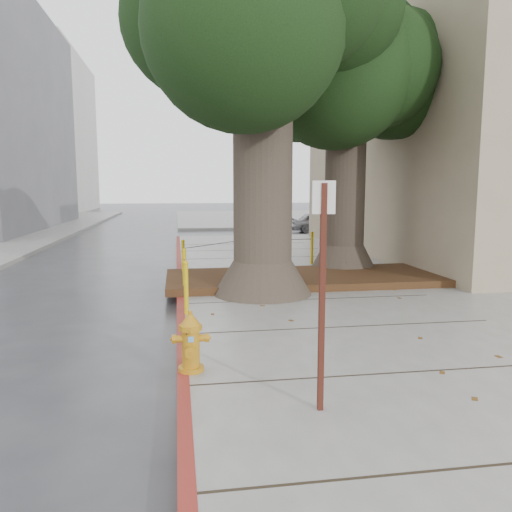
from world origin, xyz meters
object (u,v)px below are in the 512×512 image
at_px(fire_hydrant, 191,342).
at_px(car_red, 383,219).
at_px(car_silver, 320,222).
at_px(signpost, 322,284).

bearing_deg(fire_hydrant, car_red, 61.72).
height_order(car_silver, car_red, car_red).
bearing_deg(fire_hydrant, signpost, -45.07).
bearing_deg(car_silver, fire_hydrant, 163.95).
bearing_deg(signpost, car_red, 66.20).
distance_m(car_silver, car_red, 3.63).
xyz_separation_m(fire_hydrant, signpost, (1.23, -1.26, 0.91)).
bearing_deg(signpost, car_silver, 74.62).
xyz_separation_m(fire_hydrant, car_red, (10.99, 19.94, 0.11)).
distance_m(fire_hydrant, car_silver, 21.06).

